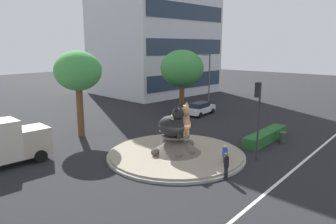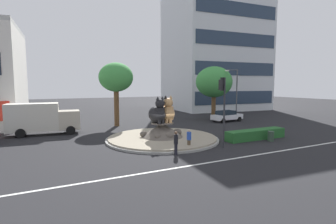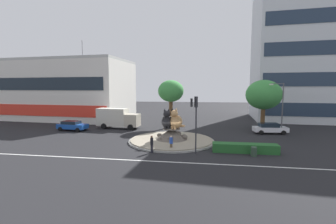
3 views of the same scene
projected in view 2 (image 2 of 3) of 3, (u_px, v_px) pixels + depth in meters
name	position (u px, v px, depth m)	size (l,w,h in m)	color
ground_plane	(162.00, 140.00, 24.15)	(160.00, 160.00, 0.00)	black
lane_centreline	(213.00, 162.00, 17.28)	(112.00, 0.20, 0.01)	silver
roundabout_island	(162.00, 135.00, 24.11)	(10.34, 10.34, 1.64)	gray
cat_statue_black	(158.00, 113.00, 23.56)	(1.52, 2.47, 2.44)	black
cat_statue_calico	(167.00, 112.00, 24.12)	(2.07, 2.52, 2.51)	tan
traffic_light_mast	(223.00, 97.00, 20.67)	(0.71, 0.60, 5.66)	#2D2D33
office_tower	(215.00, 45.00, 54.49)	(19.41, 16.74, 26.58)	silver
clipped_hedge_strip	(255.00, 134.00, 24.47)	(6.42, 1.20, 0.90)	#235B28
broadleaf_tree_behind_island	(214.00, 82.00, 37.66)	(5.24, 5.24, 7.70)	brown
second_tree_near_tower	(116.00, 78.00, 31.73)	(4.14, 4.14, 7.75)	brown
streetlight_arm	(236.00, 91.00, 36.17)	(1.87, 0.50, 7.18)	#4C4C51
pedestrian_black_shirt	(176.00, 142.00, 18.97)	(0.31, 0.31, 1.74)	black
pedestrian_blue_shirt	(189.00, 139.00, 20.81)	(0.36, 0.36, 1.55)	brown
sedan_on_far_lane	(227.00, 116.00, 36.10)	(4.72, 2.28, 1.51)	silver
delivery_box_truck	(42.00, 118.00, 26.47)	(6.99, 2.87, 3.22)	#B7AD99
litter_bin	(271.00, 136.00, 23.64)	(0.56, 0.56, 0.90)	#2D4233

